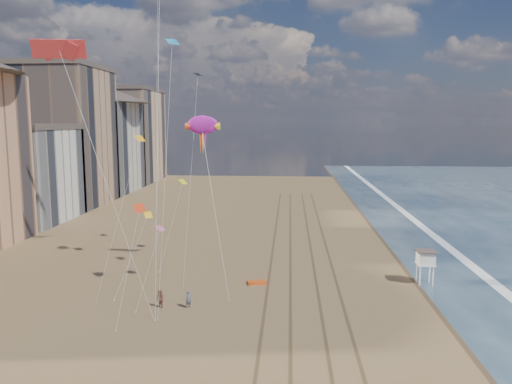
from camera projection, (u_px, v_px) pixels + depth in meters
wet_sand at (418, 247)px, 69.77m from camera, size 260.00×260.00×0.00m
foam at (448, 247)px, 69.48m from camera, size 260.00×260.00×0.00m
tracks at (301, 265)px, 60.99m from camera, size 7.68×120.00×0.01m
buildings at (51, 141)px, 97.51m from camera, size 34.72×131.35×29.00m
lifeguard_stand at (426, 258)px, 53.37m from camera, size 2.04×2.04×3.68m
grounded_kite at (257, 282)px, 53.87m from camera, size 2.19×1.63×0.22m
show_kite at (203, 125)px, 56.26m from camera, size 4.05×5.42×19.81m
kite_flyer_a at (189, 299)px, 46.73m from camera, size 0.72×0.69×1.66m
kite_flyer_b at (160, 299)px, 46.71m from camera, size 1.06×1.02×1.73m
small_kites at (163, 145)px, 56.10m from camera, size 7.68×14.17×20.21m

